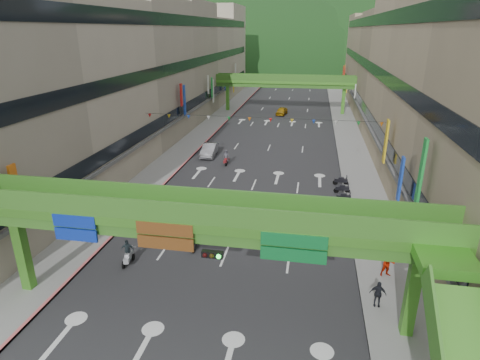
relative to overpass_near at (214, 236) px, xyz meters
name	(u,v)px	position (x,y,z in m)	size (l,w,h in m)	color
road_slab	(276,131)	(-0.93, 44.62, -5.20)	(18.00, 140.00, 0.02)	#28282B
sidewalk_left	(209,127)	(-11.93, 44.62, -5.13)	(4.00, 140.00, 0.15)	gray
sidewalk_right	(347,133)	(10.07, 44.62, -5.13)	(4.00, 140.00, 0.15)	gray
curb_left	(220,128)	(-10.03, 44.62, -5.12)	(0.20, 140.00, 0.18)	#CC5959
curb_right	(335,133)	(8.17, 44.62, -5.12)	(0.20, 140.00, 0.18)	gray
building_row_left	(158,67)	(-19.86, 44.62, 4.25)	(12.80, 95.00, 19.00)	#9E937F
building_row_right	(411,71)	(18.00, 44.62, 4.25)	(12.80, 95.00, 19.00)	gray
overpass_near	(214,236)	(0.00, 0.00, 0.00)	(28.00, 12.27, 7.10)	#4C9E2D
overpass_far	(285,84)	(-0.93, 59.62, 0.20)	(28.00, 2.20, 7.10)	#4C9E2D
hill_left	(265,68)	(-15.93, 154.62, -5.21)	(168.00, 140.00, 112.00)	#1C4419
hill_right	(360,65)	(24.07, 174.62, -5.21)	(208.00, 176.00, 128.00)	#1C4419
bunting_string	(260,120)	(-0.93, 24.62, 0.75)	(26.00, 0.36, 0.47)	black
scooter_rider_near	(195,237)	(-3.25, 7.11, -4.25)	(0.63, 1.60, 2.05)	black
scooter_rider_mid	(245,213)	(-0.27, 11.48, -4.12)	(0.96, 1.59, 2.10)	black
scooter_rider_left	(128,252)	(-7.17, 4.35, -4.29)	(0.94, 1.59, 1.86)	#96989D
scooter_rider_far	(226,157)	(-5.09, 26.48, -4.28)	(0.78, 1.60, 1.86)	maroon
parked_scooter_row	(343,197)	(7.87, 17.68, -4.68)	(1.60, 9.35, 1.08)	black
car_silver	(210,150)	(-7.93, 29.62, -4.44)	(1.62, 4.66, 1.54)	#9A98A0
car_yellow	(282,111)	(-1.11, 57.30, -4.51)	(1.63, 4.06, 1.38)	#BB8510
pedestrian_red	(388,266)	(9.92, 5.82, -4.33)	(0.85, 0.66, 1.75)	#9A1703
pedestrian_dark	(377,296)	(8.87, 2.62, -4.41)	(0.93, 0.39, 1.58)	black
pedestrian_blue	(360,214)	(8.87, 13.36, -4.29)	(0.85, 0.55, 1.83)	navy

